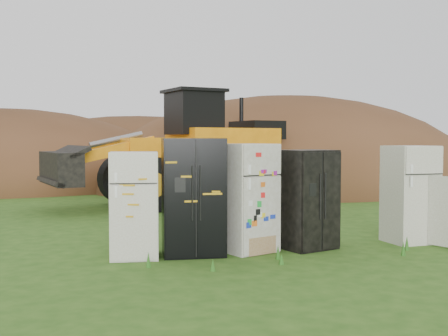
# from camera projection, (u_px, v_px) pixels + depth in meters

# --- Properties ---
(ground) EXTENTS (120.00, 120.00, 0.00)m
(ground) POSITION_uv_depth(u_px,v_px,m) (281.00, 249.00, 9.35)
(ground) COLOR #285115
(ground) RESTS_ON ground
(fridge_leftmost) EXTENTS (0.81, 0.78, 1.64)m
(fridge_leftmost) POSITION_uv_depth(u_px,v_px,m) (134.00, 205.00, 8.65)
(fridge_leftmost) COLOR silver
(fridge_leftmost) RESTS_ON ground
(fridge_black_side) EXTENTS (1.04, 0.86, 1.85)m
(fridge_black_side) POSITION_uv_depth(u_px,v_px,m) (193.00, 197.00, 8.88)
(fridge_black_side) COLOR black
(fridge_black_side) RESTS_ON ground
(fridge_sticker) EXTENTS (0.99, 0.95, 1.76)m
(fridge_sticker) POSITION_uv_depth(u_px,v_px,m) (247.00, 198.00, 9.13)
(fridge_sticker) COLOR silver
(fridge_sticker) RESTS_ON ground
(fridge_dark_mid) EXTENTS (1.01, 0.91, 1.65)m
(fridge_dark_mid) POSITION_uv_depth(u_px,v_px,m) (307.00, 199.00, 9.38)
(fridge_dark_mid) COLOR black
(fridge_dark_mid) RESTS_ON ground
(fridge_open_door) EXTENTS (0.81, 0.76, 1.72)m
(fridge_open_door) POSITION_uv_depth(u_px,v_px,m) (410.00, 194.00, 9.93)
(fridge_open_door) COLOR silver
(fridge_open_door) RESTS_ON ground
(wheel_loader) EXTENTS (7.07, 4.09, 3.21)m
(wheel_loader) POSITION_uv_depth(u_px,v_px,m) (167.00, 147.00, 15.34)
(wheel_loader) COLOR orange
(wheel_loader) RESTS_ON ground
(dirt_mound_right) EXTENTS (15.00, 11.00, 6.95)m
(dirt_mound_right) POSITION_uv_depth(u_px,v_px,m) (289.00, 187.00, 21.49)
(dirt_mound_right) COLOR #462A16
(dirt_mound_right) RESTS_ON ground
(dirt_mound_left) EXTENTS (14.59, 10.94, 6.08)m
(dirt_mound_left) POSITION_uv_depth(u_px,v_px,m) (2.00, 185.00, 22.16)
(dirt_mound_left) COLOR #462A16
(dirt_mound_left) RESTS_ON ground
(dirt_mound_back) EXTENTS (16.25, 10.83, 5.85)m
(dirt_mound_back) POSITION_uv_depth(u_px,v_px,m) (139.00, 177.00, 26.83)
(dirt_mound_back) COLOR #462A16
(dirt_mound_back) RESTS_ON ground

